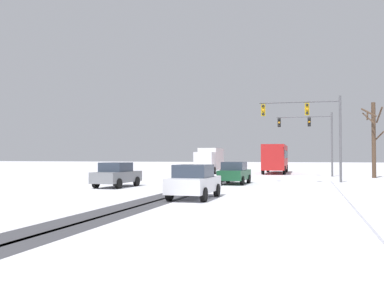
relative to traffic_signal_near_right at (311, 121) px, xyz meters
name	(u,v)px	position (x,y,z in m)	size (l,w,h in m)	color
wheel_track_left_lane	(158,197)	(-7.35, -13.01, -4.64)	(1.19, 33.33, 0.01)	#424247
wheel_track_right_lane	(175,198)	(-6.46, -13.01, -4.64)	(0.99, 33.33, 0.01)	#424247
traffic_signal_near_right	(311,121)	(0.00, 0.00, 0.00)	(5.96, 0.68, 6.50)	#56565B
traffic_signal_far_right	(312,131)	(0.14, 12.11, -0.02)	(5.58, 0.40, 6.50)	#56565B
car_dark_green_lead	(235,173)	(-5.45, -1.96, -3.82)	(1.96, 4.16, 1.62)	#194C2D
car_grey_second	(117,175)	(-12.38, -7.18, -3.82)	(1.99, 4.18, 1.62)	slate
car_white_third	(194,181)	(-5.46, -13.10, -3.82)	(1.88, 4.12, 1.62)	silver
bus_oncoming	(276,157)	(-4.12, 19.36, -2.65)	(2.80, 11.04, 3.38)	#B21E1E
box_truck_delivery	(210,160)	(-11.75, 16.87, -3.01)	(2.42, 7.44, 3.02)	silver
bare_tree_sidewalk_far	(374,137)	(5.67, 10.11, -0.79)	(2.04, 2.04, 7.12)	#4C3828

